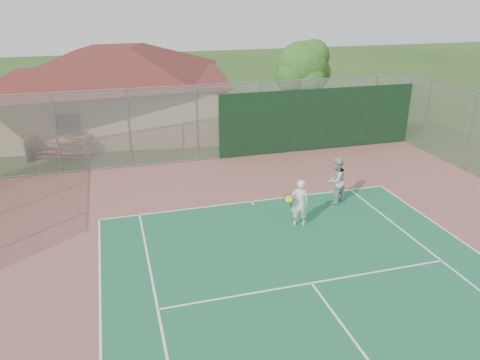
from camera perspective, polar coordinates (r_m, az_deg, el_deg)
The scene contains 7 objects.
back_fence at distance 22.14m, azimuth 2.75°, elevation 7.18°, with size 20.08×0.11×3.53m.
side_fence_right at distance 22.32m, azimuth 26.36°, elevation 5.25°, with size 0.08×9.00×3.50m.
clubhouse at distance 26.97m, azimuth -15.09°, elevation 11.58°, with size 13.65×9.94×5.50m.
bleachers at distance 23.90m, azimuth -20.78°, elevation 4.04°, with size 3.24×2.50×1.01m.
tree at distance 27.59m, azimuth 7.75°, elevation 13.23°, with size 3.50×3.32×4.88m.
player_white_front at distance 15.56m, azimuth 7.26°, elevation -2.83°, with size 1.04×0.68×1.63m.
player_grey_back at distance 17.45m, azimuth 11.60°, elevation -0.13°, with size 1.06×0.99×1.75m.
Camera 1 is at (-4.77, -3.30, 7.30)m, focal length 35.00 mm.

